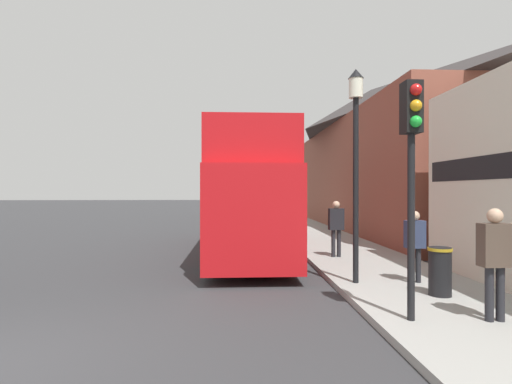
% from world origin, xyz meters
% --- Properties ---
extents(ground_plane, '(144.00, 144.00, 0.00)m').
position_xyz_m(ground_plane, '(0.00, 21.00, 0.00)').
color(ground_plane, '#333335').
extents(sidewalk, '(3.38, 108.00, 0.14)m').
position_xyz_m(sidewalk, '(7.42, 18.00, 0.07)').
color(sidewalk, '#999993').
rests_on(sidewalk, ground_plane).
extents(brick_terrace_rear, '(6.00, 25.02, 8.73)m').
position_xyz_m(brick_terrace_rear, '(12.10, 20.10, 4.37)').
color(brick_terrace_rear, brown).
rests_on(brick_terrace_rear, ground_plane).
extents(tour_bus, '(2.51, 10.45, 4.16)m').
position_xyz_m(tour_bus, '(3.86, 9.54, 1.88)').
color(tour_bus, red).
rests_on(tour_bus, ground_plane).
extents(parked_car_ahead_of_bus, '(1.88, 4.34, 1.52)m').
position_xyz_m(parked_car_ahead_of_bus, '(4.58, 17.72, 0.71)').
color(parked_car_ahead_of_bus, silver).
rests_on(parked_car_ahead_of_bus, ground_plane).
extents(pedestrian_nearest, '(0.48, 0.27, 1.84)m').
position_xyz_m(pedestrian_nearest, '(7.67, 1.29, 1.25)').
color(pedestrian_nearest, '#232328').
rests_on(pedestrian_nearest, sidewalk).
extents(pedestrian_second, '(0.43, 0.24, 1.66)m').
position_xyz_m(pedestrian_second, '(7.59, 4.03, 1.14)').
color(pedestrian_second, '#232328').
rests_on(pedestrian_second, sidewalk).
extents(pedestrian_third, '(0.47, 0.26, 1.80)m').
position_xyz_m(pedestrian_third, '(6.68, 7.68, 1.22)').
color(pedestrian_third, '#232328').
rests_on(pedestrian_third, sidewalk).
extents(traffic_signal, '(0.28, 0.42, 3.92)m').
position_xyz_m(traffic_signal, '(6.32, 1.39, 3.01)').
color(traffic_signal, black).
rests_on(traffic_signal, sidewalk).
extents(lamp_post_nearest, '(0.35, 0.35, 4.95)m').
position_xyz_m(lamp_post_nearest, '(6.22, 4.09, 3.53)').
color(lamp_post_nearest, black).
rests_on(lamp_post_nearest, sidewalk).
extents(lamp_post_second, '(0.35, 0.35, 4.86)m').
position_xyz_m(lamp_post_second, '(6.39, 13.05, 3.48)').
color(lamp_post_second, black).
rests_on(lamp_post_second, sidewalk).
extents(litter_bin, '(0.48, 0.48, 0.98)m').
position_xyz_m(litter_bin, '(7.59, 2.88, 0.66)').
color(litter_bin, black).
rests_on(litter_bin, sidewalk).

